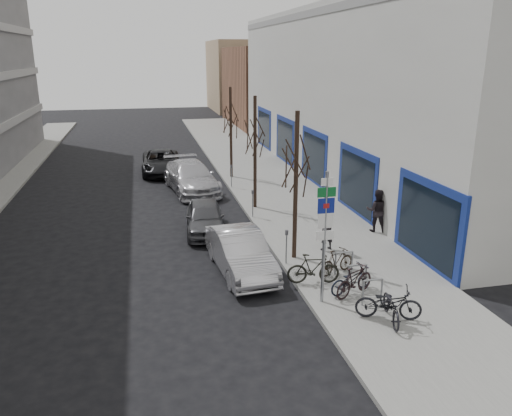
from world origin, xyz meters
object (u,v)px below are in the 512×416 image
bike_near_right (355,280)px  parked_car_back (191,177)px  bike_far_inner (337,261)px  parked_car_front (240,252)px  bike_far_curb (389,300)px  highway_sign_pole (325,230)px  bike_mid_curb (352,278)px  tree_far (231,111)px  tree_near (297,151)px  tree_mid (255,126)px  bike_rack (357,274)px  meter_back (231,174)px  parked_car_mid (205,217)px  bike_near_left (392,304)px  meter_mid (253,201)px  bike_mid_inner (313,268)px  meter_front (286,243)px  pedestrian_far (377,210)px  pedestrian_near (327,228)px  lane_car (161,162)px

bike_near_right → parked_car_back: size_ratio=0.29×
bike_far_inner → parked_car_front: bearing=46.8°
bike_far_curb → parked_car_back: parked_car_back is taller
highway_sign_pole → bike_mid_curb: 2.16m
bike_mid_curb → tree_far: bearing=-14.9°
highway_sign_pole → bike_far_inner: size_ratio=2.82×
tree_near → tree_mid: size_ratio=1.00×
tree_far → bike_mid_curb: 16.50m
bike_rack → parked_car_back: (-3.89, 13.54, 0.16)m
meter_back → bike_near_right: size_ratio=0.78×
meter_back → parked_car_mid: meter_back is taller
tree_far → bike_near_right: tree_far is taller
tree_mid → bike_near_left: 12.08m
tree_far → bike_near_left: tree_far is taller
meter_mid → bike_far_inner: 6.85m
tree_near → bike_mid_inner: tree_near is taller
meter_front → bike_near_right: meter_front is taller
bike_rack → pedestrian_far: (3.00, 4.85, 0.41)m
meter_mid → bike_near_left: meter_mid is taller
bike_near_right → tree_far: bearing=-22.9°
parked_car_front → pedestrian_near: pedestrian_near is taller
tree_mid → bike_near_right: 10.46m
bike_near_right → bike_far_curb: size_ratio=0.88×
bike_mid_inner → lane_car: bearing=23.4°
tree_far → parked_car_back: 4.86m
tree_mid → bike_near_right: size_ratio=3.36×
meter_front → meter_back: (0.00, 11.00, 0.00)m
bike_rack → tree_near: bearing=112.5°
tree_near → meter_back: tree_near is taller
meter_back → lane_car: bearing=125.9°
tree_far → pedestrian_far: 12.21m
parked_car_back → highway_sign_pole: bearing=-88.0°
pedestrian_far → meter_mid: bearing=-9.8°
parked_car_back → tree_near: bearing=-83.8°
highway_sign_pole → parked_car_mid: highway_sign_pole is taller
parked_car_mid → parked_car_back: parked_car_back is taller
lane_car → parked_car_mid: bearing=-82.0°
highway_sign_pole → meter_mid: (-0.25, 8.51, -1.54)m
bike_rack → bike_far_curb: size_ratio=1.22×
meter_front → bike_near_right: 3.15m
tree_near → bike_mid_curb: bearing=-73.6°
highway_sign_pole → parked_car_front: (-1.92, 2.99, -1.72)m
bike_near_right → parked_car_front: bearing=21.1°
bike_mid_inner → parked_car_mid: parked_car_mid is taller
meter_mid → parked_car_back: bearing=111.6°
bike_far_curb → parked_car_mid: bearing=45.8°
tree_near → tree_mid: (0.00, 6.50, 0.00)m
highway_sign_pole → bike_far_inner: (1.19, 1.82, -1.86)m
parked_car_front → tree_near: bearing=8.6°
pedestrian_far → tree_mid: bearing=-23.8°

